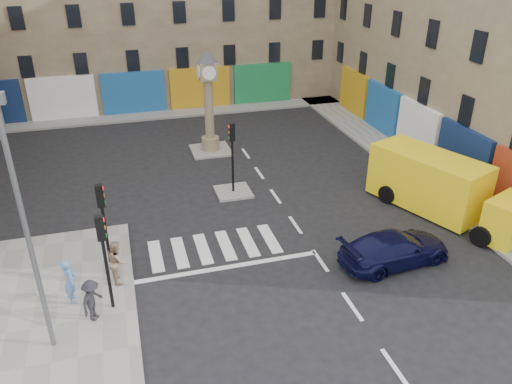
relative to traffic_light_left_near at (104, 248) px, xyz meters
name	(u,v)px	position (x,y,z in m)	size (l,w,h in m)	color
ground	(330,275)	(8.30, -0.20, -2.62)	(120.00, 120.00, 0.00)	black
sidewalk_left	(25,369)	(-2.70, -2.20, -2.55)	(7.00, 16.00, 0.15)	gray
sidewalk_right	(396,156)	(17.00, 9.80, -2.55)	(2.60, 30.00, 0.15)	gray
sidewalk_far	(164,113)	(4.30, 22.00, -2.55)	(32.00, 2.40, 0.15)	gray
island_near	(233,192)	(6.30, 7.80, -2.56)	(1.80, 1.80, 0.12)	gray
island_far	(211,150)	(6.30, 13.80, -2.56)	(2.40, 2.40, 0.12)	gray
building_right	(512,15)	(23.30, 9.80, 5.38)	(10.00, 30.00, 16.00)	#8C7E5C
traffic_light_left_near	(104,248)	(0.00, 0.00, 0.00)	(0.28, 0.22, 3.70)	black
traffic_light_left_far	(103,214)	(0.00, 2.40, 0.00)	(0.28, 0.22, 3.70)	black
traffic_light_island	(232,147)	(6.30, 7.80, -0.03)	(0.28, 0.22, 3.70)	black
lamp_post	(24,220)	(-1.90, -1.40, 2.17)	(0.50, 0.25, 8.30)	#595B60
clock_pillar	(208,96)	(6.30, 13.80, 0.93)	(1.20, 1.20, 6.10)	#8C7E5C
navy_sedan	(395,248)	(11.13, -0.13, -1.94)	(1.91, 4.70, 1.37)	black
yellow_van	(441,187)	(15.33, 3.09, -1.26)	(4.89, 7.84, 2.75)	yellow
pedestrian_blue	(70,281)	(-1.36, 0.73, -1.61)	(0.63, 0.41, 1.72)	#4F7AB6
pedestrian_tan	(117,261)	(0.30, 1.53, -1.60)	(0.85, 0.66, 1.75)	#93745A
pedestrian_dark	(92,300)	(-0.61, -0.49, -1.68)	(1.02, 0.58, 1.57)	black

